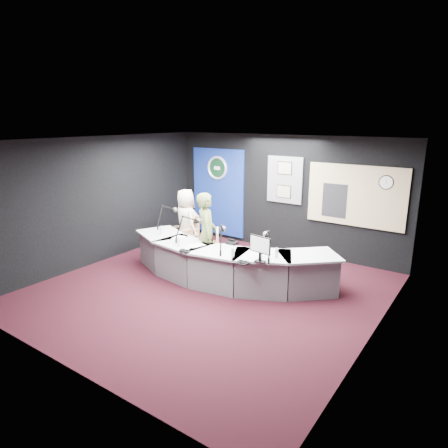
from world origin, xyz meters
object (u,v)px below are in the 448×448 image
Objects in this scene: armchair_left at (186,234)px; armchair_right at (207,253)px; person_man at (186,222)px; person_woman at (207,234)px; broadcast_desk at (223,263)px.

armchair_right is (1.21, -0.77, -0.01)m from armchair_left.
armchair_left is at bearing -0.00° from person_man.
person_woman reaches higher than armchair_right.
person_woman reaches higher than person_man.
person_woman is at bearing 171.93° from person_man.
armchair_right is 1.47m from person_man.
broadcast_desk is at bearing 43.07° from armchair_right.
armchair_right is at bearing 171.93° from person_man.
person_man is at bearing 152.69° from broadcast_desk.
person_man is 0.91× the size of person_woman.
armchair_left is at bearing -157.81° from armchair_right.
armchair_left is at bearing 19.48° from person_woman.
armchair_left is (-1.68, 0.87, 0.10)m from broadcast_desk.
person_man reaches higher than broadcast_desk.
person_man reaches higher than armchair_left.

